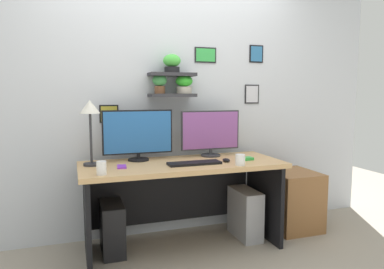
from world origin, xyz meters
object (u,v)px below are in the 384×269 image
Objects in this scene: desk at (181,185)px; monitor_right at (210,132)px; scissors_tray at (246,159)px; computer_mouse at (226,160)px; computer_tower_left at (112,228)px; coffee_mug at (240,160)px; cell_phone at (122,167)px; keyboard at (194,163)px; drawer_cabinet at (292,200)px; monitor_left at (138,134)px; computer_tower_right at (245,213)px; desk_lamp at (90,114)px; pen_cup at (101,168)px.

monitor_right is at bearing 25.59° from desk.
scissors_tray is at bearing -12.95° from desk.
desk is 0.45m from computer_mouse.
scissors_tray is 0.28× the size of computer_tower_left.
coffee_mug is (0.05, -0.17, 0.03)m from computer_mouse.
monitor_right is at bearing 94.13° from computer_mouse.
coffee_mug reaches higher than cell_phone.
computer_mouse is 0.20m from scissors_tray.
keyboard is 1.21m from drawer_cabinet.
scissors_tray is (0.89, -0.29, -0.22)m from monitor_left.
drawer_cabinet is at bearing 5.47° from computer_tower_right.
desk is at bearing 111.96° from keyboard.
desk_lamp is at bearing -165.37° from monitor_left.
cell_phone is 1.74m from drawer_cabinet.
coffee_mug is 0.68m from computer_tower_right.
desk_lamp is (-0.80, 0.22, 0.40)m from keyboard.
desk is 2.98× the size of drawer_cabinet.
desk_lamp is 4.39× the size of scissors_tray.
monitor_left is 1.07× the size of monitor_right.
drawer_cabinet is (1.09, 0.20, -0.48)m from keyboard.
computer_mouse is 0.20× the size of computer_tower_right.
monitor_right is at bearing 6.95° from computer_tower_left.
computer_tower_left is (-0.07, 0.14, -0.54)m from cell_phone.
coffee_mug is (1.14, -0.38, -0.37)m from desk_lamp.
desk is 12.13× the size of cell_phone.
desk is 0.69m from computer_tower_right.
computer_mouse is at bearing -167.04° from drawer_cabinet.
computer_tower_right reaches higher than computer_tower_left.
keyboard is 4.89× the size of coffee_mug.
monitor_right is 4.03× the size of cell_phone.
cell_phone reaches higher than computer_tower_right.
cell_phone is (-0.18, -0.25, -0.22)m from monitor_left.
computer_mouse is at bearing -85.87° from monitor_right.
scissors_tray is at bearing -117.95° from computer_tower_right.
desk is 3.79× the size of computer_tower_right.
cell_phone is (-0.87, 0.06, -0.01)m from computer_mouse.
pen_cup reaches higher than drawer_cabinet.
desk_lamp is at bearing 151.97° from cell_phone.
drawer_cabinet is at bearing 12.96° from computer_mouse.
cell_phone is (-0.85, -0.25, -0.22)m from monitor_right.
monitor_left is 1.07× the size of drawer_cabinet.
cell_phone is at bearing 172.62° from keyboard.
monitor_right is 0.91m from cell_phone.
computer_mouse is 0.17× the size of desk_lamp.
pen_cup is at bearing -167.29° from computer_tower_right.
keyboard is at bearing 155.27° from coffee_mug.
monitor_left is 6.06× the size of pen_cup.
scissors_tray is at bearing -164.87° from drawer_cabinet.
monitor_right is at bearing 127.14° from scissors_tray.
computer_tower_left is (0.10, 0.36, -0.59)m from pen_cup.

